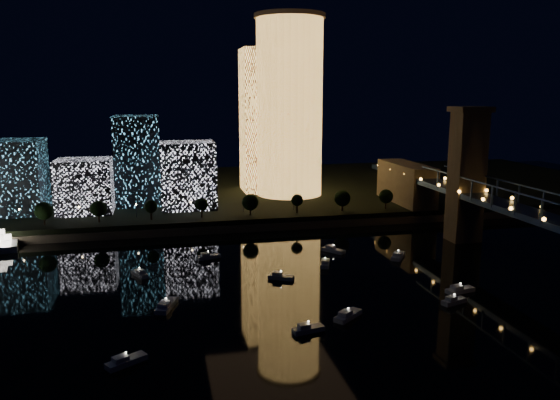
% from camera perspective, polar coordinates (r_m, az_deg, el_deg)
% --- Properties ---
extents(ground, '(520.00, 520.00, 0.00)m').
position_cam_1_polar(ground, '(148.42, 6.47, -10.60)').
color(ground, black).
rests_on(ground, ground).
extents(far_bank, '(420.00, 160.00, 5.00)m').
position_cam_1_polar(far_bank, '(298.39, -3.47, 1.00)').
color(far_bank, black).
rests_on(far_bank, ground).
extents(seawall, '(420.00, 6.00, 3.00)m').
position_cam_1_polar(seawall, '(223.49, -0.32, -2.68)').
color(seawall, '#6B5E4C').
rests_on(seawall, ground).
extents(tower_cylindrical, '(34.00, 34.00, 86.44)m').
position_cam_1_polar(tower_cylindrical, '(269.00, 1.00, 9.74)').
color(tower_cylindrical, '#FFB451').
rests_on(tower_cylindrical, far_bank).
extents(tower_rectangular, '(22.51, 22.51, 71.64)m').
position_cam_1_polar(tower_rectangular, '(280.62, -1.67, 8.25)').
color(tower_rectangular, '#FFB451').
rests_on(tower_rectangular, far_bank).
extents(midrise_blocks, '(93.64, 39.15, 39.81)m').
position_cam_1_polar(midrise_blocks, '(249.77, -17.44, 2.83)').
color(midrise_blocks, white).
rests_on(midrise_blocks, far_bank).
extents(truss_bridge, '(13.00, 266.00, 50.00)m').
position_cam_1_polar(truss_bridge, '(177.91, 26.43, -2.57)').
color(truss_bridge, navy).
rests_on(truss_bridge, ground).
extents(motorboats, '(97.76, 75.52, 2.78)m').
position_cam_1_polar(motorboats, '(157.97, 1.97, -8.85)').
color(motorboats, silver).
rests_on(motorboats, ground).
extents(esplanade_trees, '(165.86, 6.99, 9.00)m').
position_cam_1_polar(esplanade_trees, '(223.44, -7.43, -0.42)').
color(esplanade_trees, black).
rests_on(esplanade_trees, far_bank).
extents(street_lamps, '(132.70, 0.70, 5.65)m').
position_cam_1_polar(street_lamps, '(229.13, -9.30, -0.55)').
color(street_lamps, black).
rests_on(street_lamps, far_bank).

